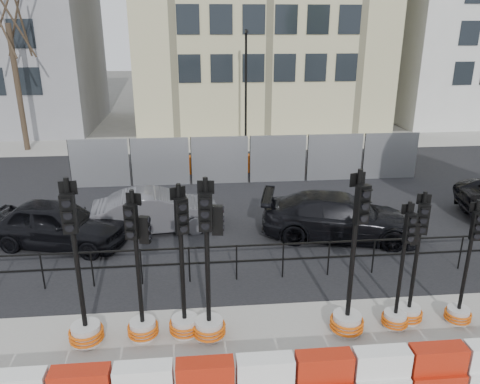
{
  "coord_description": "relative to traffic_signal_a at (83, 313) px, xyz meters",
  "views": [
    {
      "loc": [
        -2.11,
        -9.37,
        6.24
      ],
      "look_at": [
        -0.94,
        3.0,
        1.78
      ],
      "focal_mm": 35.0,
      "sensor_mm": 36.0,
      "label": 1
    }
  ],
  "objects": [
    {
      "name": "ground",
      "position": [
        4.51,
        1.04,
        -0.75
      ],
      "size": [
        120.0,
        120.0,
        0.0
      ],
      "primitive_type": "plane",
      "color": "#51514C",
      "rests_on": "ground"
    },
    {
      "name": "road",
      "position": [
        4.51,
        8.04,
        -0.73
      ],
      "size": [
        40.0,
        14.0,
        0.03
      ],
      "primitive_type": "cube",
      "color": "black",
      "rests_on": "ground"
    },
    {
      "name": "sidewalk_far",
      "position": [
        4.51,
        17.04,
        -0.74
      ],
      "size": [
        40.0,
        4.0,
        0.02
      ],
      "primitive_type": "cube",
      "color": "gray",
      "rests_on": "ground"
    },
    {
      "name": "kerb_railing",
      "position": [
        4.51,
        2.24,
        -0.06
      ],
      "size": [
        18.0,
        0.04,
        1.0
      ],
      "color": "black",
      "rests_on": "ground"
    },
    {
      "name": "heras_fencing",
      "position": [
        4.5,
        10.83,
        -0.07
      ],
      "size": [
        14.33,
        1.72,
        2.0
      ],
      "color": "#92959A",
      "rests_on": "ground"
    },
    {
      "name": "lamp_post_far",
      "position": [
        5.01,
        16.02,
        2.48
      ],
      "size": [
        0.12,
        0.56,
        6.0
      ],
      "color": "black",
      "rests_on": "ground"
    },
    {
      "name": "tree_bare_far",
      "position": [
        -6.49,
        16.54,
        5.91
      ],
      "size": [
        2.0,
        2.0,
        9.0
      ],
      "color": "#473828",
      "rests_on": "ground"
    },
    {
      "name": "barrier_row",
      "position": [
        4.51,
        -1.76,
        -0.38
      ],
      "size": [
        13.6,
        0.5,
        0.8
      ],
      "color": "#B02B0E",
      "rests_on": "ground"
    },
    {
      "name": "traffic_signal_a",
      "position": [
        0.0,
        0.0,
        0.0
      ],
      "size": [
        0.71,
        0.71,
        3.62
      ],
      "rotation": [
        0.0,
        0.0,
        0.06
      ],
      "color": "silver",
      "rests_on": "ground"
    },
    {
      "name": "traffic_signal_b",
      "position": [
        1.15,
        0.08,
        0.04
      ],
      "size": [
        0.65,
        0.65,
        3.31
      ],
      "rotation": [
        0.0,
        0.0,
        -0.28
      ],
      "color": "silver",
      "rests_on": "ground"
    },
    {
      "name": "traffic_signal_c",
      "position": [
        2.02,
        0.11,
        -0.05
      ],
      "size": [
        0.67,
        0.67,
        3.39
      ],
      "rotation": [
        0.0,
        0.0,
        0.34
      ],
      "color": "silver",
      "rests_on": "ground"
    },
    {
      "name": "traffic_signal_d",
      "position": [
        2.54,
        -0.06,
        0.1
      ],
      "size": [
        0.7,
        0.7,
        3.56
      ],
      "rotation": [
        0.0,
        0.0,
        -0.11
      ],
      "color": "silver",
      "rests_on": "ground"
    },
    {
      "name": "traffic_signal_e",
      "position": [
        5.47,
        -0.16,
        0.01
      ],
      "size": [
        0.72,
        0.72,
        3.66
      ],
      "rotation": [
        0.0,
        0.0,
        0.3
      ],
      "color": "silver",
      "rests_on": "ground"
    },
    {
      "name": "traffic_signal_f",
      "position": [
        6.58,
        -0.06,
        -0.05
      ],
      "size": [
        0.58,
        0.58,
        2.94
      ],
      "rotation": [
        0.0,
        0.0,
        0.09
      ],
      "color": "silver",
      "rests_on": "ground"
    },
    {
      "name": "traffic_signal_g",
      "position": [
        6.95,
        0.11,
        -0.11
      ],
      "size": [
        0.61,
        0.61,
        3.07
      ],
      "rotation": [
        0.0,
        0.0,
        -0.29
      ],
      "color": "silver",
      "rests_on": "ground"
    },
    {
      "name": "traffic_signal_h",
      "position": [
        8.03,
        -0.03,
        -0.15
      ],
      "size": [
        0.57,
        0.57,
        2.9
      ],
      "rotation": [
        0.0,
        0.0,
        -0.11
      ],
      "color": "silver",
      "rests_on": "ground"
    },
    {
      "name": "car_a",
      "position": [
        -1.78,
        4.75,
        -0.05
      ],
      "size": [
        3.73,
        4.95,
        1.4
      ],
      "primitive_type": "imported",
      "rotation": [
        0.0,
        0.0,
        1.31
      ],
      "color": "black",
      "rests_on": "ground"
    },
    {
      "name": "car_b",
      "position": [
        1.07,
        5.6,
        -0.09
      ],
      "size": [
        2.34,
        4.33,
        1.32
      ],
      "primitive_type": "imported",
      "rotation": [
        0.0,
        0.0,
        1.69
      ],
      "color": "#49494E",
      "rests_on": "ground"
    },
    {
      "name": "car_c",
      "position": [
        6.68,
        4.54,
        -0.06
      ],
      "size": [
        4.05,
        5.62,
        1.38
      ],
      "primitive_type": "imported",
      "rotation": [
        0.0,
        0.0,
        1.34
      ],
      "color": "black",
      "rests_on": "ground"
    }
  ]
}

